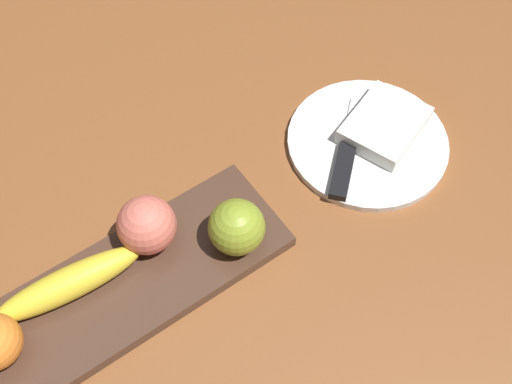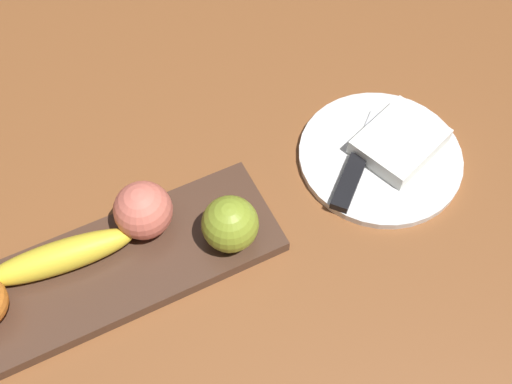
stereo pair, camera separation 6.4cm
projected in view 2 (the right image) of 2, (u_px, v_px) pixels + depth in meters
ground_plane at (115, 302)px, 0.75m from camera, size 2.40×2.40×0.00m
fruit_tray at (116, 268)px, 0.76m from camera, size 0.41×0.14×0.02m
apple at (230, 224)px, 0.74m from camera, size 0.07×0.07×0.07m
banana at (61, 257)px, 0.74m from camera, size 0.19×0.06×0.04m
peach at (143, 210)px, 0.75m from camera, size 0.07×0.07×0.07m
dinner_plate at (380, 157)px, 0.86m from camera, size 0.23×0.23×0.01m
folded_napkin at (400, 141)px, 0.85m from camera, size 0.14×0.13×0.02m
knife at (352, 174)px, 0.83m from camera, size 0.15×0.13×0.01m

